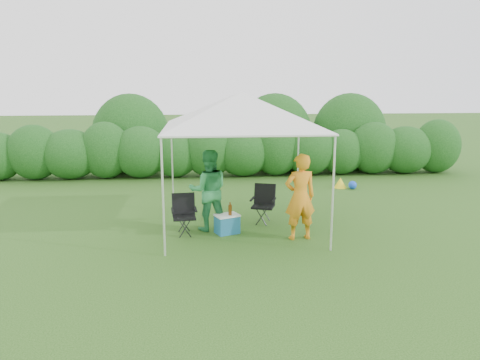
{
  "coord_description": "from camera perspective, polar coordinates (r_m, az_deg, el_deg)",
  "views": [
    {
      "loc": [
        -0.86,
        -8.92,
        3.03
      ],
      "look_at": [
        -0.04,
        0.4,
        1.05
      ],
      "focal_mm": 35.0,
      "sensor_mm": 36.0,
      "label": 1
    }
  ],
  "objects": [
    {
      "name": "chair_right",
      "position": [
        10.21,
        2.91,
        -2.57
      ],
      "size": [
        0.62,
        0.59,
        0.83
      ],
      "rotation": [
        0.0,
        0.0,
        -0.32
      ],
      "color": "black",
      "rests_on": "ground"
    },
    {
      "name": "canopy",
      "position": [
        9.47,
        0.2,
        8.52
      ],
      "size": [
        3.1,
        3.1,
        2.83
      ],
      "color": "silver",
      "rests_on": "ground"
    },
    {
      "name": "bottle",
      "position": [
        9.4,
        -1.21,
        -3.51
      ],
      "size": [
        0.07,
        0.07,
        0.27
      ],
      "primitive_type": "cylinder",
      "color": "#592D0C",
      "rests_on": "cooler"
    },
    {
      "name": "woman",
      "position": [
        9.61,
        -3.86,
        -1.25
      ],
      "size": [
        0.85,
        0.68,
        1.68
      ],
      "primitive_type": "imported",
      "rotation": [
        0.0,
        0.0,
        3.2
      ],
      "color": "#309350",
      "rests_on": "ground"
    },
    {
      "name": "ground",
      "position": [
        9.46,
        0.47,
        -6.73
      ],
      "size": [
        70.0,
        70.0,
        0.0
      ],
      "primitive_type": "plane",
      "color": "#335F1E"
    },
    {
      "name": "hedge",
      "position": [
        15.11,
        -1.34,
        3.57
      ],
      "size": [
        15.7,
        1.53,
        1.8
      ],
      "color": "#1F551B",
      "rests_on": "ground"
    },
    {
      "name": "chair_left",
      "position": [
        9.51,
        -6.85,
        -3.82
      ],
      "size": [
        0.54,
        0.49,
        0.81
      ],
      "rotation": [
        0.0,
        0.0,
        0.09
      ],
      "color": "black",
      "rests_on": "ground"
    },
    {
      "name": "man",
      "position": [
        9.09,
        7.33,
        -2.06
      ],
      "size": [
        0.67,
        0.49,
        1.69
      ],
      "primitive_type": "imported",
      "rotation": [
        0.0,
        0.0,
        3.28
      ],
      "color": "orange",
      "rests_on": "ground"
    },
    {
      "name": "cooler",
      "position": [
        9.52,
        -1.58,
        -5.35
      ],
      "size": [
        0.56,
        0.5,
        0.39
      ],
      "rotation": [
        0.0,
        0.0,
        0.4
      ],
      "color": "#1F648E",
      "rests_on": "ground"
    },
    {
      "name": "lawn_toy",
      "position": [
        13.82,
        12.5,
        -0.4
      ],
      "size": [
        0.6,
        0.5,
        0.3
      ],
      "color": "yellow",
      "rests_on": "ground"
    }
  ]
}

